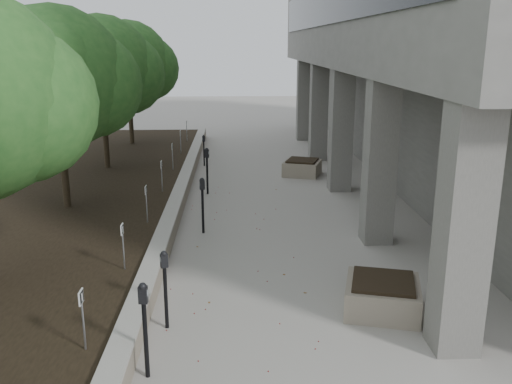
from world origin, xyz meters
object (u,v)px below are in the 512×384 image
object	(u,v)px
parking_meter_1	(145,331)
parking_meter_2	(165,290)
planter_back	(302,167)
crabapple_tree_3	(58,109)
crabapple_tree_5	(129,83)
crabapple_tree_4	(102,92)
planter_front	(382,295)
parking_meter_3	(203,206)
parking_meter_5	(204,150)
parking_meter_4	(207,171)

from	to	relation	value
parking_meter_1	parking_meter_2	world-z (taller)	parking_meter_1
planter_back	crabapple_tree_3	bearing A→B (deg)	-144.40
crabapple_tree_5	parking_meter_2	distance (m)	16.72
crabapple_tree_4	parking_meter_1	xyz separation A→B (m)	(3.37, -12.63, -2.36)
crabapple_tree_4	planter_front	size ratio (longest dim) A/B	4.10
crabapple_tree_4	parking_meter_3	world-z (taller)	crabapple_tree_4
crabapple_tree_3	planter_back	distance (m)	9.30
crabapple_tree_5	parking_meter_3	world-z (taller)	crabapple_tree_5
parking_meter_2	parking_meter_3	world-z (taller)	parking_meter_3
parking_meter_3	planter_front	xyz separation A→B (m)	(3.55, -4.45, -0.44)
crabapple_tree_5	crabapple_tree_4	bearing A→B (deg)	-90.00
crabapple_tree_4	planter_back	size ratio (longest dim) A/B	4.27
parking_meter_3	planter_back	world-z (taller)	parking_meter_3
crabapple_tree_3	planter_back	xyz separation A→B (m)	(7.21, 5.16, -2.82)
crabapple_tree_3	parking_meter_2	world-z (taller)	crabapple_tree_3
crabapple_tree_4	planter_front	xyz separation A→B (m)	(7.40, -10.69, -2.81)
crabapple_tree_3	parking_meter_5	xyz separation A→B (m)	(3.44, 6.89, -2.49)
crabapple_tree_4	parking_meter_2	distance (m)	11.95
parking_meter_4	planter_front	world-z (taller)	parking_meter_4
planter_back	parking_meter_2	bearing A→B (deg)	-108.18
crabapple_tree_5	parking_meter_2	xyz separation A→B (m)	(3.49, -16.18, -2.40)
crabapple_tree_5	parking_meter_4	bearing A→B (deg)	-62.90
parking_meter_1	parking_meter_2	bearing A→B (deg)	90.02
crabapple_tree_4	parking_meter_4	distance (m)	5.04
parking_meter_2	parking_meter_4	world-z (taller)	parking_meter_4
parking_meter_3	crabapple_tree_4	bearing A→B (deg)	108.31
parking_meter_2	parking_meter_5	bearing A→B (deg)	68.39
crabapple_tree_5	parking_meter_5	bearing A→B (deg)	-42.14
crabapple_tree_3	parking_meter_2	xyz separation A→B (m)	(3.49, -6.18, -2.40)
crabapple_tree_3	parking_meter_2	size ratio (longest dim) A/B	3.79
crabapple_tree_3	parking_meter_4	size ratio (longest dim) A/B	3.53
planter_back	parking_meter_3	bearing A→B (deg)	-117.73
planter_front	planter_back	world-z (taller)	planter_front
crabapple_tree_4	parking_meter_1	bearing A→B (deg)	-75.06
parking_meter_5	planter_back	world-z (taller)	parking_meter_5
crabapple_tree_4	parking_meter_1	distance (m)	13.28
crabapple_tree_3	crabapple_tree_5	distance (m)	10.00
parking_meter_1	parking_meter_4	distance (m)	10.26
crabapple_tree_5	parking_meter_3	xyz separation A→B (m)	(3.85, -11.24, -2.37)
crabapple_tree_3	parking_meter_1	xyz separation A→B (m)	(3.37, -7.63, -2.36)
parking_meter_2	planter_front	xyz separation A→B (m)	(3.91, 0.49, -0.41)
crabapple_tree_5	parking_meter_3	bearing A→B (deg)	-71.11
parking_meter_1	planter_back	xyz separation A→B (m)	(3.84, 12.79, -0.46)
parking_meter_3	parking_meter_5	size ratio (longest dim) A/B	1.18
planter_front	parking_meter_5	bearing A→B (deg)	107.48
crabapple_tree_3	crabapple_tree_4	distance (m)	5.00
parking_meter_3	parking_meter_4	size ratio (longest dim) A/B	0.97
crabapple_tree_4	crabapple_tree_3	bearing A→B (deg)	-90.00
crabapple_tree_5	parking_meter_5	world-z (taller)	crabapple_tree_5
parking_meter_5	crabapple_tree_3	bearing A→B (deg)	-133.85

